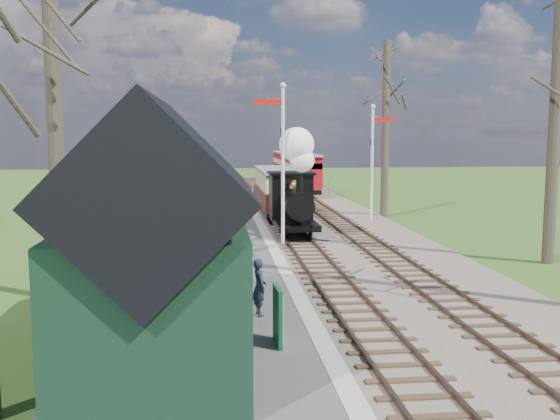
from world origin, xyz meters
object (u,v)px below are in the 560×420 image
(red_carriage_a, at_px, (301,173))
(sign_board, at_px, (278,316))
(semaphore_near, at_px, (281,152))
(bench, at_px, (212,343))
(person, at_px, (259,287))
(locomotive, at_px, (294,190))
(station_shed, at_px, (161,246))
(red_carriage_b, at_px, (291,169))
(coach, at_px, (279,189))
(semaphore_far, at_px, (374,154))

(red_carriage_a, relative_size, sign_board, 4.84)
(semaphore_near, relative_size, sign_board, 5.43)
(semaphore_near, relative_size, bench, 4.72)
(sign_board, xyz_separation_m, person, (-0.22, 2.01, 0.08))
(red_carriage_a, bearing_deg, semaphore_near, -100.25)
(sign_board, bearing_deg, semaphore_near, 83.49)
(person, bearing_deg, semaphore_near, -20.81)
(locomotive, bearing_deg, sign_board, -98.70)
(locomotive, distance_m, person, 11.91)
(semaphore_near, bearing_deg, red_carriage_a, 79.75)
(semaphore_near, height_order, bench, semaphore_near)
(person, bearing_deg, station_shed, 128.31)
(station_shed, height_order, red_carriage_b, station_shed)
(red_carriage_a, bearing_deg, coach, -103.79)
(coach, xyz_separation_m, bench, (-3.39, -20.47, -0.95))
(semaphore_near, relative_size, red_carriage_a, 1.12)
(coach, relative_size, sign_board, 6.11)
(red_carriage_a, xyz_separation_m, sign_board, (-4.70, -30.30, -0.84))
(bench, bearing_deg, station_shed, 154.90)
(station_shed, distance_m, sign_board, 2.68)
(semaphore_near, height_order, semaphore_far, semaphore_near)
(semaphore_near, height_order, red_carriage_a, semaphore_near)
(sign_board, bearing_deg, station_shed, -171.21)
(red_carriage_a, relative_size, red_carriage_b, 1.00)
(coach, height_order, bench, coach)
(station_shed, xyz_separation_m, sign_board, (2.20, 0.34, -1.49))
(semaphore_near, bearing_deg, sign_board, -96.51)
(semaphore_far, xyz_separation_m, sign_board, (-6.47, -17.66, -2.58))
(red_carriage_a, bearing_deg, sign_board, -98.82)
(semaphore_far, distance_m, red_carriage_a, 12.88)
(coach, distance_m, person, 17.85)
(red_carriage_a, bearing_deg, bench, -100.91)
(sign_board, bearing_deg, semaphore_far, 69.87)
(semaphore_near, distance_m, semaphore_far, 7.91)
(station_shed, relative_size, bench, 4.78)
(locomotive, distance_m, bench, 14.87)
(semaphore_far, bearing_deg, red_carriage_a, 97.99)
(red_carriage_b, bearing_deg, person, -98.29)
(semaphore_near, relative_size, red_carriage_b, 1.12)
(person, bearing_deg, bench, 147.32)
(station_shed, distance_m, semaphore_far, 20.01)
(semaphore_near, bearing_deg, station_shed, -106.38)
(person, bearing_deg, red_carriage_a, -21.54)
(semaphore_far, relative_size, red_carriage_b, 1.03)
(station_shed, distance_m, bench, 2.00)
(red_carriage_a, bearing_deg, station_shed, -102.69)
(locomotive, relative_size, bench, 3.32)
(station_shed, height_order, semaphore_far, semaphore_far)
(red_carriage_a, xyz_separation_m, bench, (-5.99, -31.06, -1.07))
(red_carriage_a, height_order, red_carriage_b, same)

